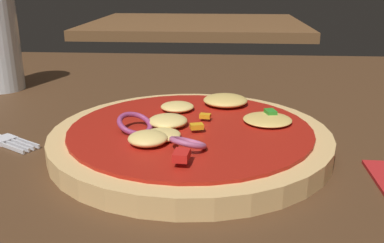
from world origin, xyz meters
TOP-DOWN VIEW (x-y plane):
  - dining_table at (0.00, 0.00)m, footprint 1.21×1.00m
  - pizza at (0.01, -0.02)m, footprint 0.27×0.27m
  - background_table at (-0.06, 1.21)m, footprint 0.77×0.65m

SIDE VIEW (x-z plane):
  - dining_table at x=0.00m, z-range 0.00..0.03m
  - background_table at x=-0.06m, z-range 0.00..0.03m
  - pizza at x=0.01m, z-range 0.03..0.06m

